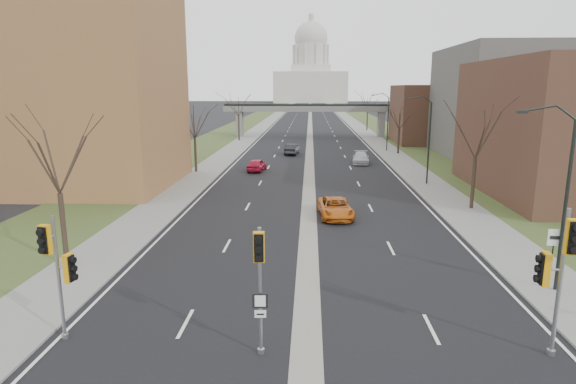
# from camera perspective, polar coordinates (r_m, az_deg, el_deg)

# --- Properties ---
(ground) EXTENTS (700.00, 700.00, 0.00)m
(ground) POSITION_cam_1_polar(r_m,az_deg,el_deg) (18.59, 2.21, -18.54)
(ground) COLOR black
(ground) RESTS_ON ground
(road_surface) EXTENTS (20.00, 600.00, 0.01)m
(road_surface) POSITION_cam_1_polar(r_m,az_deg,el_deg) (166.25, 2.64, 8.93)
(road_surface) COLOR black
(road_surface) RESTS_ON ground
(median_strip) EXTENTS (1.20, 600.00, 0.02)m
(median_strip) POSITION_cam_1_polar(r_m,az_deg,el_deg) (166.25, 2.64, 8.92)
(median_strip) COLOR gray
(median_strip) RESTS_ON ground
(sidewalk_right) EXTENTS (4.00, 600.00, 0.12)m
(sidewalk_right) POSITION_cam_1_polar(r_m,az_deg,el_deg) (166.67, 6.82, 8.88)
(sidewalk_right) COLOR gray
(sidewalk_right) RESTS_ON ground
(sidewalk_left) EXTENTS (4.00, 600.00, 0.12)m
(sidewalk_left) POSITION_cam_1_polar(r_m,az_deg,el_deg) (166.68, -1.54, 8.96)
(sidewalk_left) COLOR gray
(sidewalk_left) RESTS_ON ground
(grass_verge_right) EXTENTS (8.00, 600.00, 0.10)m
(grass_verge_right) POSITION_cam_1_polar(r_m,az_deg,el_deg) (167.21, 8.90, 8.83)
(grass_verge_right) COLOR #31451F
(grass_verge_right) RESTS_ON ground
(grass_verge_left) EXTENTS (8.00, 600.00, 0.10)m
(grass_verge_left) POSITION_cam_1_polar(r_m,az_deg,el_deg) (167.22, -3.61, 8.95)
(grass_verge_left) COLOR #31451F
(grass_verge_left) RESTS_ON ground
(apartment_building) EXTENTS (25.00, 16.00, 22.00)m
(apartment_building) POSITION_cam_1_polar(r_m,az_deg,el_deg) (52.87, -27.60, 12.49)
(apartment_building) COLOR #9B613E
(apartment_building) RESTS_ON ground
(commercial_block_mid) EXTENTS (18.00, 22.00, 15.00)m
(commercial_block_mid) POSITION_cam_1_polar(r_m,az_deg,el_deg) (73.52, 25.34, 9.50)
(commercial_block_mid) COLOR #53514C
(commercial_block_mid) RESTS_ON ground
(commercial_block_far) EXTENTS (14.00, 14.00, 10.00)m
(commercial_block_far) POSITION_cam_1_polar(r_m,az_deg,el_deg) (88.85, 17.14, 8.78)
(commercial_block_far) COLOR #4E3324
(commercial_block_far) RESTS_ON ground
(pedestrian_bridge) EXTENTS (34.00, 3.00, 6.45)m
(pedestrian_bridge) POSITION_cam_1_polar(r_m,az_deg,el_deg) (96.09, 2.63, 9.42)
(pedestrian_bridge) COLOR slate
(pedestrian_bridge) RESTS_ON ground
(capitol) EXTENTS (48.00, 42.00, 55.75)m
(capitol) POSITION_cam_1_polar(r_m,az_deg,el_deg) (336.10, 2.70, 13.75)
(capitol) COLOR beige
(capitol) RESTS_ON ground
(streetlight_near) EXTENTS (2.61, 0.20, 8.70)m
(streetlight_near) POSITION_cam_1_polar(r_m,az_deg,el_deg) (24.68, 29.02, 4.76)
(streetlight_near) COLOR black
(streetlight_near) RESTS_ON sidewalk_right
(streetlight_mid) EXTENTS (2.61, 0.20, 8.70)m
(streetlight_mid) POSITION_cam_1_polar(r_m,az_deg,el_deg) (49.27, 15.64, 8.80)
(streetlight_mid) COLOR black
(streetlight_mid) RESTS_ON sidewalk_right
(streetlight_far) EXTENTS (2.61, 0.20, 8.70)m
(streetlight_far) POSITION_cam_1_polar(r_m,az_deg,el_deg) (74.82, 11.21, 10.03)
(streetlight_far) COLOR black
(streetlight_far) RESTS_ON sidewalk_right
(tree_left_a) EXTENTS (7.20, 7.20, 9.40)m
(tree_left_a) POSITION_cam_1_polar(r_m,az_deg,el_deg) (27.45, -25.89, 5.00)
(tree_left_a) COLOR #382B21
(tree_left_a) RESTS_ON sidewalk_left
(tree_left_b) EXTENTS (6.75, 6.75, 8.81)m
(tree_left_b) POSITION_cam_1_polar(r_m,az_deg,el_deg) (55.63, -11.07, 8.61)
(tree_left_b) COLOR #382B21
(tree_left_b) RESTS_ON sidewalk_left
(tree_left_c) EXTENTS (7.65, 7.65, 9.99)m
(tree_left_c) POSITION_cam_1_polar(r_m,az_deg,el_deg) (88.97, -5.91, 10.57)
(tree_left_c) COLOR #382B21
(tree_left_c) RESTS_ON sidewalk_left
(tree_right_a) EXTENTS (7.20, 7.20, 9.40)m
(tree_right_a) POSITION_cam_1_polar(r_m,az_deg,el_deg) (40.22, 21.58, 7.28)
(tree_right_a) COLOR #382B21
(tree_right_a) RESTS_ON sidewalk_right
(tree_right_b) EXTENTS (6.30, 6.30, 8.22)m
(tree_right_b) POSITION_cam_1_polar(r_m,az_deg,el_deg) (72.24, 13.12, 8.98)
(tree_right_b) COLOR #382B21
(tree_right_b) RESTS_ON sidewalk_right
(tree_right_c) EXTENTS (7.65, 7.65, 9.99)m
(tree_right_c) POSITION_cam_1_polar(r_m,az_deg,el_deg) (111.76, 9.45, 10.79)
(tree_right_c) COLOR #382B21
(tree_right_c) RESTS_ON sidewalk_right
(signal_pole_left) EXTENTS (1.00, 0.83, 4.92)m
(signal_pole_left) POSITION_cam_1_polar(r_m,az_deg,el_deg) (19.85, -25.61, -7.48)
(signal_pole_left) COLOR gray
(signal_pole_left) RESTS_ON ground
(signal_pole_median) EXTENTS (0.55, 0.79, 4.80)m
(signal_pole_median) POSITION_cam_1_polar(r_m,az_deg,el_deg) (16.88, -3.39, -9.21)
(signal_pole_median) COLOR gray
(signal_pole_median) RESTS_ON ground
(signal_pole_right) EXTENTS (0.95, 1.06, 5.51)m
(signal_pole_right) POSITION_cam_1_polar(r_m,az_deg,el_deg) (19.17, 29.42, -7.34)
(signal_pole_right) COLOR gray
(signal_pole_right) RESTS_ON ground
(speed_limit_sign) EXTENTS (0.63, 0.09, 2.93)m
(speed_limit_sign) POSITION_cam_1_polar(r_m,az_deg,el_deg) (26.03, 28.91, -5.81)
(speed_limit_sign) COLOR black
(speed_limit_sign) RESTS_ON sidewalk_right
(car_left_near) EXTENTS (2.19, 4.47, 1.47)m
(car_left_near) POSITION_cam_1_polar(r_m,az_deg,el_deg) (56.34, -3.72, 3.23)
(car_left_near) COLOR #AF1431
(car_left_near) RESTS_ON ground
(car_left_far) EXTENTS (2.14, 4.84, 1.55)m
(car_left_far) POSITION_cam_1_polar(r_m,az_deg,el_deg) (70.51, 0.46, 5.10)
(car_left_far) COLOR black
(car_left_far) RESTS_ON ground
(car_right_near) EXTENTS (2.78, 5.31, 1.43)m
(car_right_near) POSITION_cam_1_polar(r_m,az_deg,el_deg) (36.31, 5.63, -1.86)
(car_right_near) COLOR #BE5C14
(car_right_near) RESTS_ON ground
(car_right_mid) EXTENTS (2.52, 5.18, 1.45)m
(car_right_mid) POSITION_cam_1_polar(r_m,az_deg,el_deg) (62.64, 8.62, 4.02)
(car_right_mid) COLOR #B7B7BF
(car_right_mid) RESTS_ON ground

